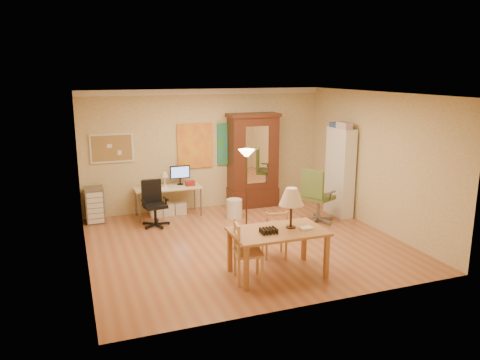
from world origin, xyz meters
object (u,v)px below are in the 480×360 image
object	(u,v)px
armoire	(253,166)
bookshelf	(340,172)
office_chair_green	(317,208)
office_chair_black	(155,214)
computer_desk	(169,198)
dining_table	(283,221)

from	to	relation	value
armoire	bookshelf	distance (m)	1.99
office_chair_green	office_chair_black	bearing A→B (deg)	163.89
office_chair_green	bookshelf	distance (m)	1.00
computer_desk	office_chair_black	bearing A→B (deg)	-124.80
dining_table	computer_desk	bearing A→B (deg)	105.90
dining_table	office_chair_black	xyz separation A→B (m)	(-1.44, 2.97, -0.61)
armoire	office_chair_black	bearing A→B (deg)	-163.94
office_chair_black	armoire	xyz separation A→B (m)	(2.42, 0.70, 0.69)
bookshelf	computer_desk	bearing A→B (deg)	160.55
computer_desk	bookshelf	size ratio (longest dim) A/B	0.74
dining_table	armoire	xyz separation A→B (m)	(0.98, 3.67, 0.08)
computer_desk	armoire	size ratio (longest dim) A/B	0.65
armoire	bookshelf	bearing A→B (deg)	-41.43
office_chair_green	bookshelf	xyz separation A→B (m)	(0.70, 0.31, 0.64)
office_chair_black	bookshelf	xyz separation A→B (m)	(3.91, -0.62, 0.70)
office_chair_black	office_chair_green	distance (m)	3.35
office_chair_green	armoire	xyz separation A→B (m)	(-0.80, 1.63, 0.63)
office_chair_black	office_chair_green	xyz separation A→B (m)	(3.21, -0.93, 0.06)
bookshelf	office_chair_green	bearing A→B (deg)	-156.33
computer_desk	office_chair_green	xyz separation A→B (m)	(2.79, -1.54, -0.09)
office_chair_green	bookshelf	world-z (taller)	bookshelf
office_chair_green	bookshelf	bearing A→B (deg)	23.67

